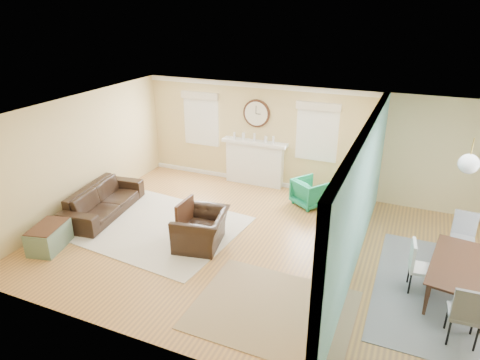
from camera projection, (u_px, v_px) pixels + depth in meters
name	position (u px, v px, depth m)	size (l,w,h in m)	color
floor	(272.00, 249.00, 8.23)	(9.00, 9.00, 0.00)	#9C6A42
wall_back	(315.00, 142.00, 10.27)	(9.00, 0.02, 2.60)	#D4BC7B
wall_front	(193.00, 279.00, 5.19)	(9.00, 0.02, 2.60)	#D4BC7B
wall_left	(80.00, 155.00, 9.37)	(0.02, 6.00, 2.60)	#D4BC7B
ceiling	(276.00, 117.00, 7.23)	(9.00, 6.00, 0.02)	white
partition	(362.00, 192.00, 7.40)	(0.17, 6.00, 2.60)	#D4BC7B
fireplace	(255.00, 162.00, 10.99)	(1.70, 0.30, 1.17)	white
wall_clock	(257.00, 113.00, 10.58)	(0.70, 0.07, 0.70)	#482819
window_left	(201.00, 115.00, 11.21)	(1.05, 0.13, 1.42)	white
window_right	(317.00, 128.00, 10.08)	(1.05, 0.13, 1.42)	white
pendant	(469.00, 164.00, 6.29)	(0.30, 0.30, 0.55)	gold
rug_cream	(161.00, 228.00, 8.99)	(3.12, 2.71, 0.02)	beige
rug_jute	(273.00, 309.00, 6.61)	(2.41, 1.97, 0.01)	tan
rug_grey	(459.00, 296.00, 6.91)	(2.61, 3.27, 0.01)	gray
sofa	(104.00, 200.00, 9.50)	(2.20, 0.86, 0.64)	black
eames_chair	(201.00, 229.00, 8.25)	(1.06, 0.93, 0.69)	black
green_chair	(310.00, 192.00, 9.92)	(0.68, 0.70, 0.64)	#077551
trunk	(49.00, 237.00, 8.19)	(0.69, 0.93, 0.48)	slate
credenza	(352.00, 207.00, 9.03)	(0.47, 1.38, 0.80)	#926B47
tv	(355.00, 175.00, 8.76)	(1.13, 0.15, 0.65)	black
garden_stool	(341.00, 234.00, 8.25)	(0.36, 0.36, 0.52)	white
potted_plant	(344.00, 211.00, 8.06)	(0.42, 0.36, 0.47)	#337F33
dining_table	(463.00, 281.00, 6.79)	(1.70, 0.95, 0.60)	#482819
dining_chair_n	(463.00, 234.00, 7.69)	(0.43, 0.43, 0.91)	gray
dining_chair_s	(466.00, 308.00, 5.81)	(0.44, 0.44, 0.95)	gray
dining_chair_w	(423.00, 264.00, 6.87)	(0.43, 0.43, 0.88)	white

